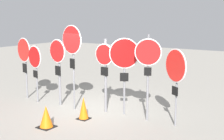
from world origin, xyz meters
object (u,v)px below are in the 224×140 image
at_px(stop_sign_2, 58,60).
at_px(stop_sign_7, 176,70).
at_px(stop_sign_5, 124,59).
at_px(stop_sign_0, 24,55).
at_px(stop_sign_3, 72,45).
at_px(stop_sign_4, 105,64).
at_px(stop_sign_1, 35,61).
at_px(traffic_cone_1, 84,108).
at_px(stop_sign_6, 148,60).
at_px(traffic_cone_0, 46,117).

relative_size(stop_sign_2, stop_sign_7, 1.05).
height_order(stop_sign_2, stop_sign_5, stop_sign_5).
relative_size(stop_sign_0, stop_sign_2, 0.99).
relative_size(stop_sign_2, stop_sign_3, 0.82).
bearing_deg(stop_sign_2, stop_sign_5, 17.62).
relative_size(stop_sign_2, stop_sign_4, 0.97).
distance_m(stop_sign_1, stop_sign_7, 5.06).
height_order(stop_sign_4, traffic_cone_1, stop_sign_4).
distance_m(stop_sign_0, stop_sign_5, 4.12).
xyz_separation_m(stop_sign_1, stop_sign_4, (2.69, 0.43, 0.05)).
bearing_deg(stop_sign_7, stop_sign_5, -150.95).
relative_size(stop_sign_3, traffic_cone_1, 4.09).
bearing_deg(stop_sign_2, stop_sign_0, -171.96).
bearing_deg(stop_sign_6, stop_sign_2, 163.97).
relative_size(stop_sign_1, stop_sign_2, 0.90).
relative_size(stop_sign_3, stop_sign_5, 1.15).
bearing_deg(traffic_cone_0, stop_sign_4, 75.35).
distance_m(stop_sign_2, stop_sign_3, 0.89).
distance_m(stop_sign_0, traffic_cone_0, 3.67).
relative_size(stop_sign_2, traffic_cone_0, 3.69).
height_order(stop_sign_3, stop_sign_5, stop_sign_3).
bearing_deg(stop_sign_6, traffic_cone_1, -171.61).
distance_m(stop_sign_3, traffic_cone_1, 2.07).
distance_m(stop_sign_0, traffic_cone_1, 3.63).
bearing_deg(traffic_cone_0, stop_sign_2, 123.90).
xyz_separation_m(stop_sign_2, traffic_cone_0, (1.20, -1.78, -1.28)).
height_order(stop_sign_0, traffic_cone_1, stop_sign_0).
bearing_deg(stop_sign_5, stop_sign_7, -30.55).
bearing_deg(stop_sign_4, stop_sign_5, 10.93).
distance_m(stop_sign_0, stop_sign_1, 0.79).
bearing_deg(stop_sign_2, traffic_cone_1, -13.17).
distance_m(stop_sign_5, traffic_cone_1, 1.92).
xyz_separation_m(stop_sign_3, traffic_cone_1, (0.89, -0.56, -1.78)).
xyz_separation_m(stop_sign_1, stop_sign_6, (4.20, 0.42, 0.30)).
bearing_deg(stop_sign_6, stop_sign_0, 162.07).
relative_size(stop_sign_4, traffic_cone_1, 3.47).
xyz_separation_m(stop_sign_3, stop_sign_5, (1.68, 0.46, -0.35)).
xyz_separation_m(stop_sign_5, stop_sign_6, (0.85, -0.10, 0.03)).
relative_size(stop_sign_5, stop_sign_6, 0.94).
bearing_deg(traffic_cone_1, stop_sign_1, 169.02).
relative_size(stop_sign_2, stop_sign_5, 0.95).
bearing_deg(stop_sign_1, stop_sign_0, 178.99).
height_order(stop_sign_1, traffic_cone_0, stop_sign_1).
height_order(stop_sign_0, stop_sign_1, stop_sign_0).
height_order(stop_sign_2, traffic_cone_1, stop_sign_2).
distance_m(stop_sign_0, stop_sign_6, 4.97).
relative_size(stop_sign_0, stop_sign_7, 1.04).
distance_m(stop_sign_7, traffic_cone_0, 3.78).
height_order(stop_sign_0, stop_sign_4, stop_sign_4).
bearing_deg(stop_sign_4, stop_sign_2, -168.07).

